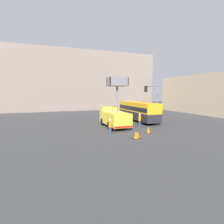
# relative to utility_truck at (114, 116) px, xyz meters

# --- Properties ---
(ground_plane) EXTENTS (120.00, 120.00, 0.00)m
(ground_plane) POSITION_rel_utility_truck_xyz_m (-0.22, 0.77, -1.56)
(ground_plane) COLOR #38383A
(building_backdrop_far) EXTENTS (44.00, 10.00, 16.17)m
(building_backdrop_far) POSITION_rel_utility_truck_xyz_m (-0.22, 29.19, 6.53)
(building_backdrop_far) COLOR gray
(building_backdrop_far) RESTS_ON ground_plane
(building_backdrop_side) EXTENTS (10.00, 28.00, 8.79)m
(building_backdrop_side) POSITION_rel_utility_truck_xyz_m (27.35, 5.85, 2.84)
(building_backdrop_side) COLOR tan
(building_backdrop_side) RESTS_ON ground_plane
(utility_truck) EXTENTS (2.49, 6.11, 6.75)m
(utility_truck) POSITION_rel_utility_truck_xyz_m (0.00, 0.00, 0.00)
(utility_truck) COLOR yellow
(utility_truck) RESTS_ON ground_plane
(city_bus) EXTENTS (2.45, 10.26, 3.19)m
(city_bus) POSITION_rel_utility_truck_xyz_m (5.74, 3.80, 0.30)
(city_bus) COLOR #232328
(city_bus) RESTS_ON ground_plane
(traffic_light_pole) EXTENTS (3.00, 2.75, 6.08)m
(traffic_light_pole) POSITION_rel_utility_truck_xyz_m (6.64, 0.57, 2.53)
(traffic_light_pole) COLOR slate
(traffic_light_pole) RESTS_ON ground_plane
(road_worker_near_truck) EXTENTS (0.38, 0.38, 1.78)m
(road_worker_near_truck) POSITION_rel_utility_truck_xyz_m (-1.86, -3.60, -0.67)
(road_worker_near_truck) COLOR navy
(road_worker_near_truck) RESTS_ON ground_plane
(road_worker_directing) EXTENTS (0.38, 0.38, 1.86)m
(road_worker_directing) POSITION_rel_utility_truck_xyz_m (3.59, -0.74, -0.62)
(road_worker_directing) COLOR navy
(road_worker_directing) RESTS_ON ground_plane
(traffic_cone_near_truck) EXTENTS (0.68, 0.68, 0.78)m
(traffic_cone_near_truck) POSITION_rel_utility_truck_xyz_m (-0.02, -6.45, -1.19)
(traffic_cone_near_truck) COLOR black
(traffic_cone_near_truck) RESTS_ON ground_plane
(traffic_cone_mid_road) EXTENTS (0.58, 0.58, 0.67)m
(traffic_cone_mid_road) POSITION_rel_utility_truck_xyz_m (0.25, -6.33, -1.24)
(traffic_cone_mid_road) COLOR black
(traffic_cone_mid_road) RESTS_ON ground_plane
(traffic_cone_far_side) EXTENTS (0.63, 0.63, 0.72)m
(traffic_cone_far_side) POSITION_rel_utility_truck_xyz_m (2.52, -4.80, -1.22)
(traffic_cone_far_side) COLOR black
(traffic_cone_far_side) RESTS_ON ground_plane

